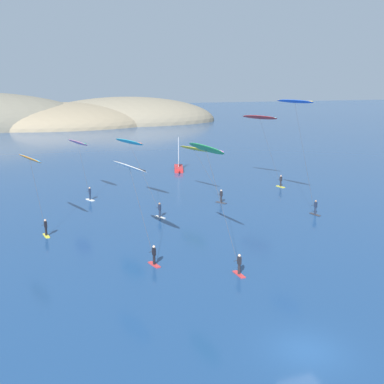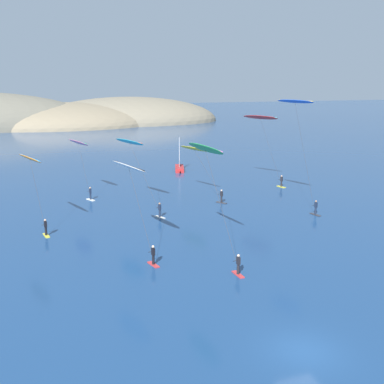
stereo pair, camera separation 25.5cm
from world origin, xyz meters
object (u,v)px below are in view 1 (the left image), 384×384
Objects in this scene: sailboat_near at (179,167)px; kitesurfer_white at (131,172)px; kitesurfer_cyan at (131,147)px; kitesurfer_green at (208,158)px; kitesurfer_red at (261,122)px; kitesurfer_pink at (79,146)px; kitesurfer_blue at (297,112)px; kitesurfer_yellow at (196,153)px; kitesurfer_orange at (31,165)px.

kitesurfer_white reaches higher than sailboat_near.
kitesurfer_green reaches higher than kitesurfer_cyan.
kitesurfer_red is 33.00m from kitesurfer_white.
kitesurfer_pink is 0.59× the size of kitesurfer_blue.
kitesurfer_cyan reaches higher than kitesurfer_yellow.
kitesurfer_pink is at bearing -144.58° from sailboat_near.
sailboat_near is 0.61× the size of kitesurfer_green.
kitesurfer_orange is at bearing -159.21° from kitesurfer_yellow.
kitesurfer_orange is at bearing -116.27° from kitesurfer_pink.
kitesurfer_green is (-7.00, -21.04, 2.83)m from kitesurfer_yellow.
kitesurfer_cyan is (-13.09, -21.12, 6.75)m from sailboat_near.
sailboat_near is 0.77× the size of kitesurfer_orange.
sailboat_near is 40.09m from kitesurfer_white.
kitesurfer_orange is 22.13m from kitesurfer_yellow.
kitesurfer_cyan is 0.71× the size of kitesurfer_blue.
kitesurfer_orange is 0.78× the size of kitesurfer_green.
kitesurfer_red is at bearing 20.30° from kitesurfer_orange.
kitesurfer_green reaches higher than kitesurfer_pink.
kitesurfer_cyan is 1.13× the size of kitesurfer_white.
kitesurfer_yellow is 15.18m from kitesurfer_pink.
kitesurfer_cyan is 0.90× the size of kitesurfer_red.
kitesurfer_orange is at bearing -157.50° from kitesurfer_cyan.
sailboat_near is at bearing 119.49° from kitesurfer_red.
kitesurfer_blue is (21.29, 7.79, 4.26)m from kitesurfer_white.
sailboat_near is 25.75m from kitesurfer_cyan.
sailboat_near is 19.06m from kitesurfer_yellow.
kitesurfer_yellow is at bearing 71.59° from kitesurfer_green.
kitesurfer_blue is at bearing -33.97° from kitesurfer_pink.
kitesurfer_yellow is at bearing 129.67° from kitesurfer_blue.
kitesurfer_cyan is 19.45m from kitesurfer_blue.
kitesurfer_white is at bearing -114.95° from sailboat_near.
kitesurfer_pink is at bearing 160.16° from kitesurfer_yellow.
kitesurfer_yellow is at bearing -19.84° from kitesurfer_pink.
kitesurfer_white reaches higher than kitesurfer_pink.
kitesurfer_orange is at bearing 175.55° from kitesurfer_blue.
kitesurfer_green reaches higher than kitesurfer_white.
sailboat_near is 30.43m from kitesurfer_blue.
kitesurfer_cyan is at bearing 158.52° from kitesurfer_blue.
sailboat_near is at bearing 65.05° from kitesurfer_white.
kitesurfer_cyan is at bearing -59.20° from kitesurfer_pink.
sailboat_near is 0.46× the size of kitesurfer_blue.
kitesurfer_red is 31.29m from kitesurfer_green.
kitesurfer_green is at bearing -126.54° from kitesurfer_red.
kitesurfer_blue is (22.64, -15.25, 4.83)m from kitesurfer_pink.
kitesurfer_orange is (-24.45, -25.82, 6.06)m from sailboat_near.
kitesurfer_orange is at bearing 127.70° from kitesurfer_white.
kitesurfer_white is 1.07× the size of kitesurfer_pink.
kitesurfer_red is at bearing -60.51° from sailboat_near.
kitesurfer_blue is (8.38, -10.11, 5.68)m from kitesurfer_yellow.
kitesurfer_white is (-12.91, -17.90, 1.42)m from kitesurfer_yellow.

